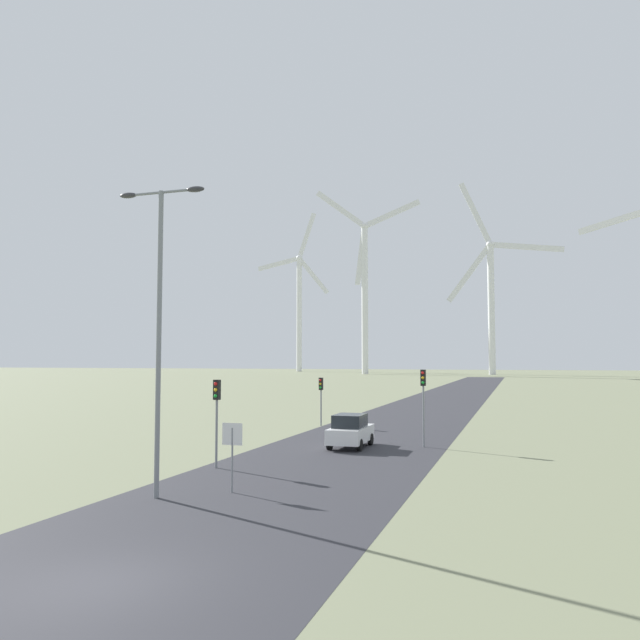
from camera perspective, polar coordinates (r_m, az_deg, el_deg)
ground_plane at (r=15.44m, az=-19.59°, el=-21.71°), size 600.00×600.00×0.00m
road_surface at (r=60.57m, az=9.38°, el=-8.18°), size 10.00×240.00×0.01m
streetlamp at (r=22.98m, az=-14.47°, el=1.39°), size 3.47×0.32×10.98m
stop_sign_near at (r=23.49m, az=-8.02°, el=-11.15°), size 0.81×0.07×2.52m
traffic_light_post_near_left at (r=28.67m, az=-9.43°, el=-7.51°), size 0.28×0.33×3.94m
traffic_light_post_near_right at (r=35.40m, az=9.42°, el=-6.37°), size 0.28×0.34×4.29m
traffic_light_post_mid_left at (r=46.15m, az=0.09°, el=-6.45°), size 0.28×0.33×3.52m
car_approaching at (r=35.00m, az=2.80°, el=-10.09°), size 1.88×4.12×1.83m
wind_turbine_far_left at (r=258.70m, az=-1.91°, el=1.71°), size 32.51×3.42×65.74m
wind_turbine_left at (r=212.82m, az=4.11°, el=3.39°), size 35.28×6.64×63.37m
wind_turbine_center at (r=212.34m, az=15.37°, el=2.54°), size 37.39×2.60×64.28m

